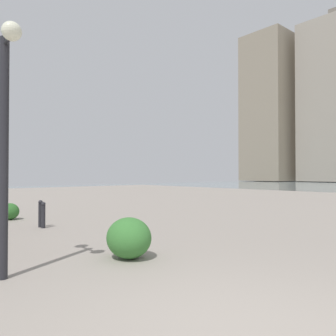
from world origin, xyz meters
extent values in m
cube|color=gray|center=(39.42, -67.17, 16.50)|extent=(10.10, 14.50, 33.00)
cylinder|color=#232328|center=(3.47, 1.26, 1.83)|extent=(0.14, 0.14, 3.67)
cylinder|color=#232328|center=(3.47, 1.26, 3.57)|extent=(0.70, 0.06, 0.06)
sphere|color=#EAEACC|center=(3.12, 1.26, 3.65)|extent=(0.28, 0.28, 0.28)
cylinder|color=#232328|center=(7.74, -0.98, 0.33)|extent=(0.12, 0.12, 0.66)
sphere|color=#232328|center=(7.74, -0.98, 0.70)|extent=(0.13, 0.13, 0.13)
cylinder|color=#232328|center=(7.95, -0.97, 0.35)|extent=(0.12, 0.12, 0.70)
sphere|color=#232328|center=(7.95, -0.97, 0.74)|extent=(0.13, 0.13, 0.13)
ellipsoid|color=#2D6628|center=(10.25, -0.78, 0.28)|extent=(0.67, 0.60, 0.57)
ellipsoid|color=#387533|center=(3.21, -0.86, 0.38)|extent=(0.90, 0.81, 0.77)
camera|label=1|loc=(-1.95, 2.71, 1.59)|focal=35.52mm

